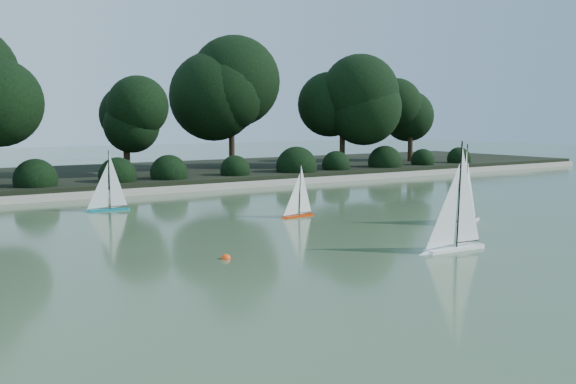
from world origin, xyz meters
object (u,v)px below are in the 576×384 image
Objects in this scene: sailboat_white_b at (469,209)px; sailboat_orange at (296,208)px; sailboat_white_a at (450,233)px; sailboat_teal at (105,201)px; race_buoy at (226,259)px.

sailboat_orange is at bearing 135.67° from sailboat_white_b.
sailboat_white_a is at bearing -89.02° from sailboat_orange.
sailboat_white_a is 4.18m from sailboat_orange.
sailboat_white_a is 1.27× the size of sailboat_teal.
sailboat_white_b reaches higher than sailboat_teal.
sailboat_teal is at bearing 89.64° from race_buoy.
race_buoy is at bearing -138.34° from sailboat_orange.
race_buoy is at bearing 155.73° from sailboat_white_a.
sailboat_white_b is (2.44, 1.73, -0.03)m from sailboat_white_a.
sailboat_white_a reaches higher than sailboat_orange.
sailboat_orange is (-0.07, 4.18, -0.09)m from sailboat_white_a.
sailboat_white_b is 1.36× the size of sailboat_orange.
sailboat_white_a is 2.99m from sailboat_white_b.
sailboat_white_a is 7.92m from sailboat_teal.
sailboat_teal is at bearing 113.29° from sailboat_white_a.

